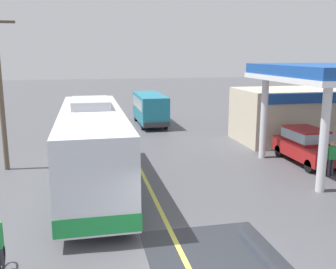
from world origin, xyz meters
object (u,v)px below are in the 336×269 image
pedestrian_by_shop (331,157)px  pedestrian_near_pump (291,139)px  minibus_opposing_lane (150,107)px  car_trailing_behind_bus (91,109)px  coach_bus_main (93,149)px  car_at_pump (306,144)px

pedestrian_by_shop → pedestrian_near_pump: bearing=87.6°
minibus_opposing_lane → pedestrian_near_pump: minibus_opposing_lane is taller
minibus_opposing_lane → pedestrian_by_shop: bearing=-67.9°
pedestrian_by_shop → car_trailing_behind_bus: 20.54m
coach_bus_main → car_at_pump: 11.05m
pedestrian_by_shop → car_trailing_behind_bus: (-10.65, 17.56, 0.08)m
car_trailing_behind_bus → pedestrian_near_pump: bearing=-51.7°
coach_bus_main → minibus_opposing_lane: coach_bus_main is taller
coach_bus_main → pedestrian_by_shop: size_ratio=6.65×
car_trailing_behind_bus → coach_bus_main: bearing=-90.5°
car_at_pump → minibus_opposing_lane: minibus_opposing_lane is taller
pedestrian_near_pump → pedestrian_by_shop: bearing=-92.4°
car_at_pump → pedestrian_near_pump: size_ratio=2.53×
pedestrian_near_pump → minibus_opposing_lane: bearing=119.4°
car_at_pump → minibus_opposing_lane: bearing=116.0°
car_at_pump → pedestrian_by_shop: 2.28m
coach_bus_main → pedestrian_near_pump: (10.97, 3.17, -0.79)m
pedestrian_by_shop → coach_bus_main: bearing=176.2°
car_trailing_behind_bus → car_at_pump: bearing=-54.9°
pedestrian_near_pump → car_trailing_behind_bus: car_trailing_behind_bus is taller
coach_bus_main → car_at_pump: size_ratio=2.63×
car_at_pump → minibus_opposing_lane: 13.99m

